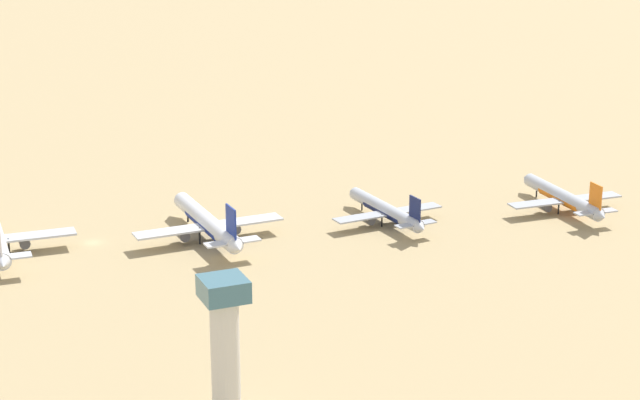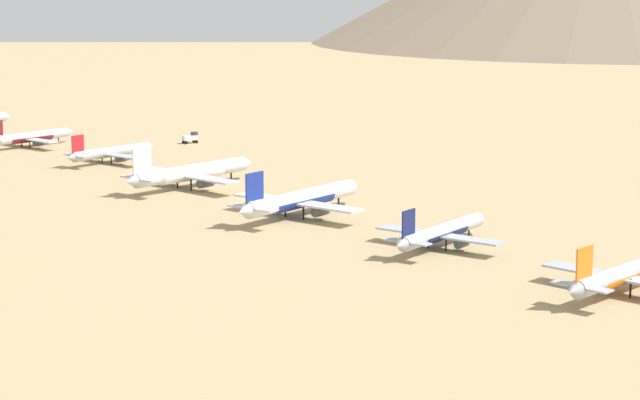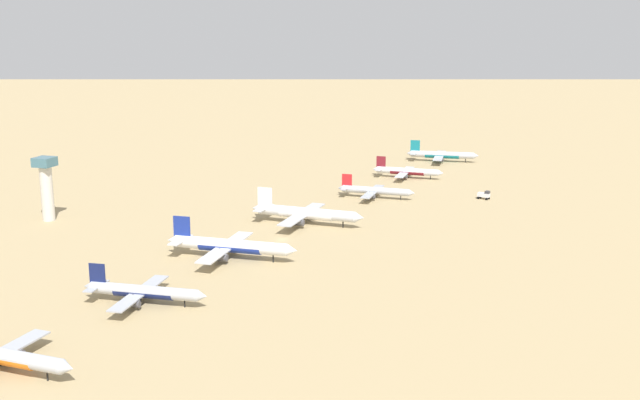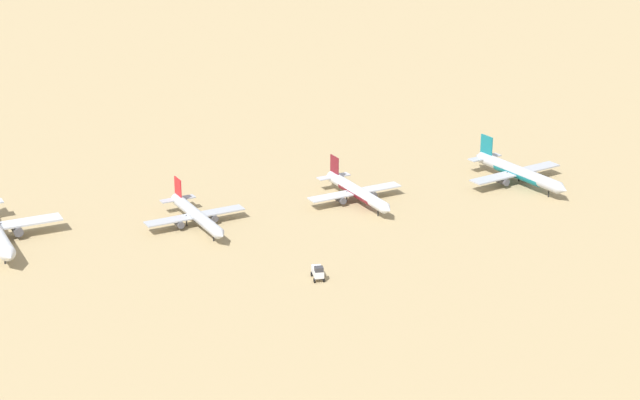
{
  "view_description": "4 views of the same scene",
  "coord_description": "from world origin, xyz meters",
  "px_view_note": "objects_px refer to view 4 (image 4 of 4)",
  "views": [
    {
      "loc": [
        -253.72,
        46.93,
        88.93
      ],
      "look_at": [
        -0.66,
        -59.82,
        3.82
      ],
      "focal_mm": 61.69,
      "sensor_mm": 36.0,
      "label": 1
    },
    {
      "loc": [
        -228.6,
        -219.96,
        60.09
      ],
      "look_at": [
        -5.12,
        -29.63,
        4.05
      ],
      "focal_mm": 68.46,
      "sensor_mm": 36.0,
      "label": 2
    },
    {
      "loc": [
        95.21,
        -253.0,
        78.03
      ],
      "look_at": [
        1.64,
        39.18,
        5.97
      ],
      "focal_mm": 43.87,
      "sensor_mm": 36.0,
      "label": 3
    },
    {
      "loc": [
        289.07,
        -35.29,
        116.08
      ],
      "look_at": [
        25.75,
        106.91,
        5.25
      ],
      "focal_mm": 65.01,
      "sensor_mm": 36.0,
      "label": 4
    }
  ],
  "objects_px": {
    "parked_jet_6": "(357,192)",
    "service_truck": "(318,272)",
    "parked_jet_7": "(518,172)",
    "parked_jet_5": "(196,215)"
  },
  "relations": [
    {
      "from": "parked_jet_6",
      "to": "service_truck",
      "type": "relative_size",
      "value": 6.3
    },
    {
      "from": "service_truck",
      "to": "parked_jet_6",
      "type": "bearing_deg",
      "value": 139.95
    },
    {
      "from": "parked_jet_6",
      "to": "parked_jet_7",
      "type": "distance_m",
      "value": 51.29
    },
    {
      "from": "service_truck",
      "to": "parked_jet_5",
      "type": "bearing_deg",
      "value": -164.8
    },
    {
      "from": "parked_jet_7",
      "to": "service_truck",
      "type": "relative_size",
      "value": 7.03
    },
    {
      "from": "parked_jet_6",
      "to": "parked_jet_5",
      "type": "bearing_deg",
      "value": -95.52
    },
    {
      "from": "parked_jet_5",
      "to": "parked_jet_6",
      "type": "relative_size",
      "value": 0.98
    },
    {
      "from": "service_truck",
      "to": "parked_jet_7",
      "type": "bearing_deg",
      "value": 110.87
    },
    {
      "from": "parked_jet_6",
      "to": "service_truck",
      "type": "distance_m",
      "value": 54.5
    },
    {
      "from": "parked_jet_5",
      "to": "parked_jet_6",
      "type": "distance_m",
      "value": 47.86
    }
  ]
}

